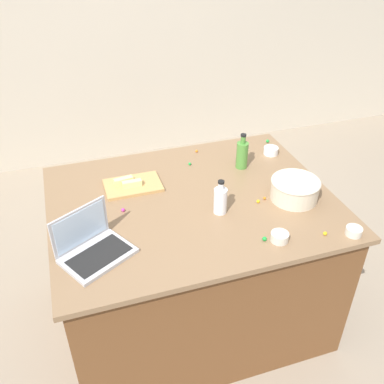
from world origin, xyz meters
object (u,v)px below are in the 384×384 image
at_px(laptop, 92,246).
at_px(bottle_olive, 242,154).
at_px(bottle_vinegar, 220,200).
at_px(butter_stick_right, 123,181).
at_px(mixing_bowl_large, 295,189).
at_px(ramekin_medium, 354,231).
at_px(cutting_board, 133,185).
at_px(ramekin_wide, 271,151).
at_px(butter_stick_left, 132,184).
at_px(ramekin_small, 280,237).

distance_m(laptop, bottle_olive, 1.10).
distance_m(bottle_vinegar, butter_stick_right, 0.60).
relative_size(mixing_bowl_large, ramekin_medium, 3.34).
distance_m(bottle_olive, cutting_board, 0.69).
relative_size(mixing_bowl_large, cutting_board, 0.84).
height_order(bottle_vinegar, cutting_board, bottle_vinegar).
xyz_separation_m(ramekin_medium, ramekin_wide, (-0.02, 0.87, 0.00)).
distance_m(bottle_olive, butter_stick_right, 0.73).
distance_m(butter_stick_left, ramekin_wide, 0.95).
height_order(mixing_bowl_large, ramekin_medium, mixing_bowl_large).
relative_size(mixing_bowl_large, ramekin_wide, 2.87).
height_order(laptop, bottle_olive, bottle_olive).
bearing_deg(ramekin_medium, ramekin_small, 168.98).
relative_size(butter_stick_left, butter_stick_right, 1.00).
distance_m(ramekin_medium, ramekin_wide, 0.87).
bearing_deg(butter_stick_right, butter_stick_left, -48.11).
xyz_separation_m(laptop, ramekin_small, (0.87, -0.18, -0.02)).
bearing_deg(ramekin_small, butter_stick_right, 131.51).
relative_size(bottle_vinegar, ramekin_medium, 2.41).
distance_m(bottle_vinegar, ramekin_wide, 0.73).
xyz_separation_m(laptop, bottle_vinegar, (0.68, 0.12, 0.03)).
xyz_separation_m(mixing_bowl_large, ramekin_wide, (0.11, 0.50, -0.04)).
bearing_deg(ramekin_medium, mixing_bowl_large, 108.90).
bearing_deg(butter_stick_right, ramekin_small, -48.49).
height_order(mixing_bowl_large, bottle_vinegar, bottle_vinegar).
relative_size(cutting_board, ramekin_small, 3.66).
height_order(butter_stick_left, ramekin_small, butter_stick_left).
xyz_separation_m(laptop, butter_stick_left, (0.28, 0.48, -0.01)).
bearing_deg(bottle_vinegar, ramekin_small, -58.10).
bearing_deg(butter_stick_right, bottle_olive, -0.84).
xyz_separation_m(bottle_vinegar, ramekin_medium, (0.56, -0.38, -0.06)).
relative_size(laptop, mixing_bowl_large, 1.41).
bearing_deg(mixing_bowl_large, ramekin_medium, -71.10).
height_order(mixing_bowl_large, bottle_olive, bottle_olive).
xyz_separation_m(bottle_olive, ramekin_wide, (0.25, 0.10, -0.07)).
height_order(cutting_board, butter_stick_left, butter_stick_left).
xyz_separation_m(butter_stick_left, ramekin_small, (0.59, -0.67, -0.01)).
relative_size(mixing_bowl_large, butter_stick_left, 2.45).
xyz_separation_m(ramekin_small, ramekin_medium, (0.37, -0.07, -0.00)).
height_order(bottle_vinegar, ramekin_medium, bottle_vinegar).
bearing_deg(cutting_board, mixing_bowl_large, -25.42).
xyz_separation_m(mixing_bowl_large, ramekin_medium, (0.13, -0.37, -0.04)).
distance_m(cutting_board, butter_stick_right, 0.06).
xyz_separation_m(laptop, bottle_olive, (0.97, 0.52, 0.04)).
xyz_separation_m(mixing_bowl_large, ramekin_small, (-0.24, -0.30, -0.04)).
height_order(laptop, ramekin_small, laptop).
bearing_deg(butter_stick_left, ramekin_medium, -37.59).
height_order(laptop, ramekin_wide, laptop).
distance_m(butter_stick_right, ramekin_medium, 1.27).
bearing_deg(ramekin_small, cutting_board, 130.14).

